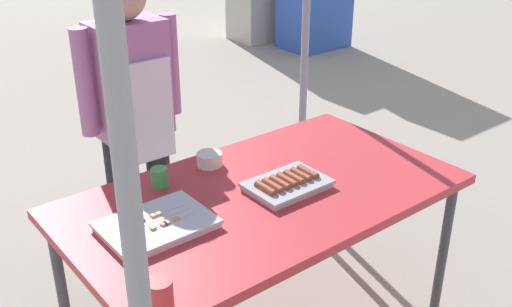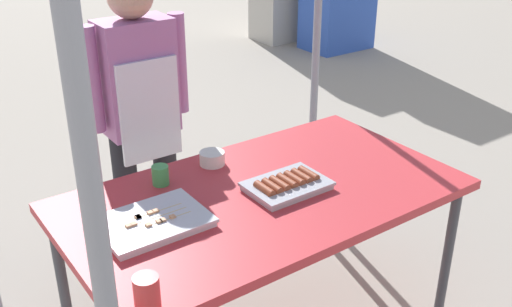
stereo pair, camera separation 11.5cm
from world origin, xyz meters
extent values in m
cube|color=#C63338|center=(0.00, 0.00, 0.73)|extent=(1.60, 0.90, 0.04)
cylinder|color=#3F3F44|center=(0.74, -0.39, 0.35)|extent=(0.04, 0.04, 0.71)
cylinder|color=#3F3F44|center=(-0.74, 0.39, 0.35)|extent=(0.04, 0.04, 0.71)
cylinder|color=#3F3F44|center=(0.74, 0.39, 0.35)|extent=(0.04, 0.04, 0.71)
cylinder|color=gray|center=(0.95, 0.80, 1.07)|extent=(0.04, 0.04, 2.15)
cube|color=#ADADB2|center=(0.09, -0.04, 0.76)|extent=(0.31, 0.22, 0.02)
cube|color=#ADADB2|center=(0.09, -0.04, 0.78)|extent=(0.33, 0.23, 0.01)
cylinder|color=brown|center=(-0.02, -0.04, 0.79)|extent=(0.03, 0.11, 0.03)
cylinder|color=brown|center=(0.01, -0.04, 0.79)|extent=(0.03, 0.11, 0.03)
cylinder|color=brown|center=(0.05, -0.04, 0.79)|extent=(0.03, 0.11, 0.03)
cylinder|color=brown|center=(0.09, -0.04, 0.79)|extent=(0.03, 0.11, 0.03)
cylinder|color=brown|center=(0.13, -0.04, 0.79)|extent=(0.03, 0.11, 0.03)
cylinder|color=brown|center=(0.16, -0.04, 0.79)|extent=(0.03, 0.11, 0.03)
cylinder|color=brown|center=(0.20, -0.04, 0.79)|extent=(0.03, 0.11, 0.03)
cube|color=silver|center=(-0.48, 0.02, 0.76)|extent=(0.38, 0.27, 0.02)
cube|color=silver|center=(-0.48, 0.02, 0.78)|extent=(0.39, 0.29, 0.01)
cylinder|color=tan|center=(-0.48, -0.01, 0.78)|extent=(0.27, 0.01, 0.01)
cube|color=tan|center=(-0.51, -0.01, 0.78)|extent=(0.02, 0.02, 0.02)
cube|color=tan|center=(-0.47, -0.01, 0.78)|extent=(0.02, 0.02, 0.02)
cube|color=tan|center=(-0.42, -0.01, 0.78)|extent=(0.02, 0.02, 0.02)
cube|color=tan|center=(-0.46, -0.01, 0.78)|extent=(0.02, 0.02, 0.02)
cylinder|color=tan|center=(-0.48, 0.02, 0.78)|extent=(0.27, 0.01, 0.01)
cube|color=tan|center=(-0.55, 0.02, 0.78)|extent=(0.02, 0.02, 0.02)
cube|color=tan|center=(-0.57, 0.02, 0.78)|extent=(0.02, 0.02, 0.02)
cylinder|color=tan|center=(-0.48, 0.06, 0.78)|extent=(0.27, 0.01, 0.01)
cube|color=tan|center=(-0.52, 0.06, 0.78)|extent=(0.02, 0.02, 0.02)
cube|color=tan|center=(-0.45, 0.06, 0.78)|extent=(0.02, 0.02, 0.02)
cube|color=tan|center=(-0.52, 0.06, 0.78)|extent=(0.02, 0.02, 0.02)
cube|color=tan|center=(-0.47, 0.06, 0.78)|extent=(0.02, 0.02, 0.02)
cylinder|color=silver|center=(-0.04, 0.33, 0.78)|extent=(0.11, 0.11, 0.06)
cylinder|color=red|center=(-0.70, -0.39, 0.81)|extent=(0.08, 0.08, 0.12)
cylinder|color=#3F994C|center=(-0.31, 0.29, 0.79)|extent=(0.07, 0.07, 0.08)
cylinder|color=black|center=(-0.26, 0.81, 0.39)|extent=(0.12, 0.12, 0.77)
cylinder|color=black|center=(-0.04, 0.81, 0.39)|extent=(0.12, 0.12, 0.77)
cube|color=#B26B9E|center=(-0.15, 0.81, 1.04)|extent=(0.34, 0.20, 0.55)
cube|color=white|center=(-0.15, 0.70, 0.91)|extent=(0.30, 0.02, 0.49)
cylinder|color=#B26B9E|center=(-0.37, 0.81, 1.07)|extent=(0.08, 0.08, 0.49)
cylinder|color=#B26B9E|center=(0.07, 0.81, 1.07)|extent=(0.08, 0.08, 0.49)
camera|label=1|loc=(-1.33, -1.62, 1.92)|focal=41.74mm
camera|label=2|loc=(-1.23, -1.69, 1.92)|focal=41.74mm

